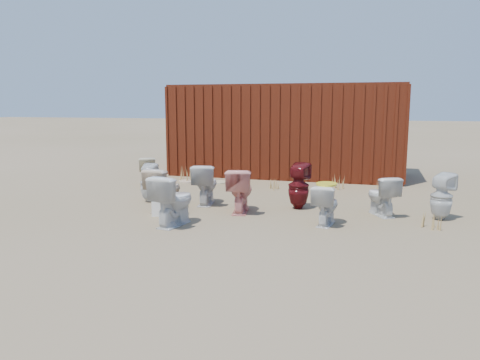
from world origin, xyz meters
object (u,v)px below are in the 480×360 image
(toilet_front_e, at_px, (382,196))
(toilet_back_yellowlid, at_px, (326,205))
(toilet_front_pink, at_px, (240,190))
(toilet_back_e, at_px, (442,197))
(shipping_container, at_px, (287,130))
(toilet_front_c, at_px, (173,200))
(toilet_back_beige_right, at_px, (164,189))
(toilet_back_a, at_px, (149,183))
(toilet_front_maroon, at_px, (299,186))
(toilet_front_a, at_px, (205,184))
(loose_tank, at_px, (167,205))
(toilet_back_beige_left, at_px, (148,171))

(toilet_front_e, relative_size, toilet_back_yellowlid, 1.07)
(toilet_front_pink, distance_m, toilet_back_e, 3.38)
(shipping_container, height_order, toilet_front_c, shipping_container)
(toilet_back_beige_right, bearing_deg, shipping_container, -96.12)
(shipping_container, distance_m, toilet_back_a, 4.88)
(toilet_front_c, bearing_deg, toilet_back_yellowlid, -152.94)
(toilet_front_pink, xyz_separation_m, toilet_front_maroon, (0.96, 0.56, 0.03))
(toilet_front_a, distance_m, toilet_front_maroon, 1.78)
(toilet_front_e, distance_m, toilet_back_e, 0.95)
(toilet_back_yellowlid, distance_m, loose_tank, 2.71)
(toilet_back_beige_left, bearing_deg, toilet_back_beige_right, 97.18)
(toilet_front_e, xyz_separation_m, toilet_back_e, (0.95, -0.05, 0.05))
(toilet_front_pink, bearing_deg, toilet_back_beige_right, 3.40)
(toilet_back_e, bearing_deg, toilet_back_beige_left, 23.70)
(toilet_back_a, relative_size, loose_tank, 1.50)
(toilet_front_e, height_order, toilet_back_yellowlid, toilet_front_e)
(toilet_front_c, relative_size, toilet_back_beige_left, 1.18)
(toilet_front_e, bearing_deg, shipping_container, -89.50)
(toilet_front_e, bearing_deg, toilet_front_pink, -18.92)
(toilet_back_yellowlid, height_order, loose_tank, toilet_back_yellowlid)
(toilet_back_yellowlid, bearing_deg, toilet_front_maroon, -51.94)
(toilet_front_maroon, height_order, toilet_front_e, toilet_front_maroon)
(shipping_container, height_order, toilet_front_pink, shipping_container)
(toilet_front_c, xyz_separation_m, toilet_front_maroon, (1.71, 1.74, 0.02))
(toilet_front_e, xyz_separation_m, loose_tank, (-3.55, -1.04, -0.17))
(toilet_front_e, bearing_deg, toilet_back_yellowlid, 17.49)
(toilet_front_maroon, bearing_deg, toilet_back_e, -173.66)
(toilet_front_c, bearing_deg, toilet_front_e, -142.99)
(toilet_back_e, xyz_separation_m, loose_tank, (-4.50, -0.99, -0.22))
(toilet_front_pink, bearing_deg, loose_tank, 18.82)
(toilet_front_maroon, height_order, toilet_back_beige_right, toilet_front_maroon)
(shipping_container, relative_size, toilet_back_e, 7.65)
(shipping_container, distance_m, toilet_front_maroon, 4.39)
(toilet_front_e, height_order, toilet_back_beige_right, toilet_back_beige_right)
(toilet_back_beige_right, bearing_deg, toilet_back_e, -163.63)
(loose_tank, bearing_deg, toilet_back_e, -6.05)
(toilet_front_c, xyz_separation_m, toilet_back_e, (4.12, 1.57, -0.01))
(toilet_back_yellowlid, relative_size, loose_tank, 1.29)
(shipping_container, relative_size, toilet_front_pink, 7.63)
(toilet_back_beige_left, distance_m, loose_tank, 3.09)
(toilet_back_beige_left, bearing_deg, toilet_back_a, 91.74)
(toilet_front_e, distance_m, loose_tank, 3.71)
(toilet_front_a, height_order, toilet_front_pink, toilet_front_pink)
(toilet_front_e, height_order, toilet_back_e, toilet_back_e)
(toilet_front_a, xyz_separation_m, toilet_back_e, (4.18, -0.06, 0.00))
(toilet_front_a, distance_m, toilet_back_e, 4.18)
(toilet_front_maroon, bearing_deg, toilet_back_beige_right, 30.76)
(toilet_front_pink, height_order, toilet_front_maroon, toilet_front_maroon)
(toilet_front_a, distance_m, toilet_back_yellowlid, 2.55)
(toilet_front_maroon, distance_m, toilet_back_beige_right, 2.44)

